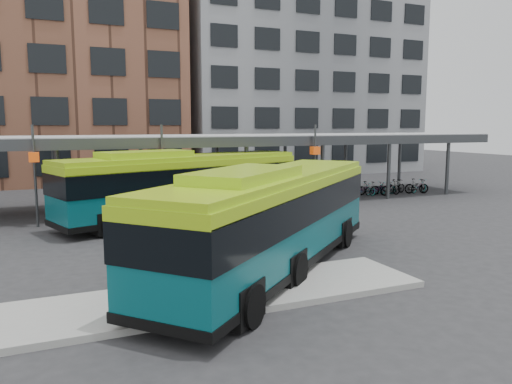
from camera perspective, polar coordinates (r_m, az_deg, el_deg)
ground at (r=18.54m, az=5.70°, el=-7.31°), size 120.00×120.00×0.00m
boarding_island at (r=13.85m, az=-8.56°, el=-12.22°), size 14.00×3.00×0.18m
canopy at (r=29.80m, az=-6.54°, el=5.95°), size 40.00×6.53×4.80m
building_brick at (r=48.02m, az=-25.66°, el=14.39°), size 26.00×14.00×22.00m
building_grey at (r=53.93m, az=4.02°, el=13.22°), size 24.00×14.00×20.00m
bus_front at (r=16.17m, az=1.95°, el=-2.81°), size 11.40×10.57×3.54m
bus_rear at (r=25.35m, az=-8.31°, el=0.96°), size 13.13×6.50×3.56m
pedestrian at (r=13.92m, az=-1.75°, el=-7.77°), size 0.65×0.76×1.77m
bike_rack at (r=35.74m, az=15.15°, el=0.49°), size 6.51×1.62×1.06m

